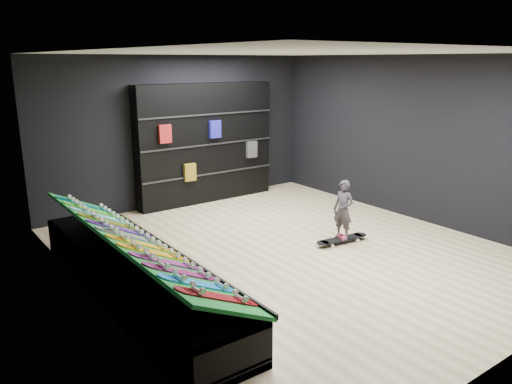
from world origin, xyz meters
TOP-DOWN VIEW (x-y plane):
  - floor at (0.00, 0.00)m, footprint 6.00×7.00m
  - ceiling at (0.00, 0.00)m, footprint 6.00×7.00m
  - wall_back at (0.00, 3.50)m, footprint 6.00×0.02m
  - wall_left at (-3.00, 0.00)m, footprint 0.02×7.00m
  - wall_right at (3.00, 0.00)m, footprint 0.02×7.00m
  - display_rack at (-2.55, 0.00)m, footprint 0.90×4.50m
  - turf_ramp at (-2.50, 0.00)m, footprint 0.92×4.50m
  - back_shelving at (0.49, 3.32)m, footprint 3.06×0.36m
  - floor_skateboard at (0.93, -0.23)m, footprint 1.00×0.33m
  - child at (0.93, -0.23)m, footprint 0.19×0.24m
  - display_board_0 at (-2.49, -1.90)m, footprint 0.93×0.22m
  - display_board_1 at (-2.49, -1.55)m, footprint 0.93×0.22m
  - display_board_2 at (-2.49, -1.21)m, footprint 0.93×0.22m
  - display_board_3 at (-2.49, -0.86)m, footprint 0.93×0.22m
  - display_board_4 at (-2.49, -0.52)m, footprint 0.93×0.22m
  - display_board_5 at (-2.49, -0.17)m, footprint 0.93×0.22m
  - display_board_6 at (-2.49, 0.17)m, footprint 0.93×0.22m
  - display_board_7 at (-2.49, 0.52)m, footprint 0.93×0.22m
  - display_board_8 at (-2.49, 0.86)m, footprint 0.93×0.22m
  - display_board_9 at (-2.49, 1.21)m, footprint 0.93×0.22m
  - display_board_10 at (-2.49, 1.55)m, footprint 0.93×0.22m
  - display_board_11 at (-2.49, 1.90)m, footprint 0.93×0.22m

SIDE VIEW (x-z plane):
  - floor at x=0.00m, z-range -0.01..0.01m
  - floor_skateboard at x=0.93m, z-range 0.00..0.09m
  - display_rack at x=-2.55m, z-range 0.00..0.50m
  - child at x=0.93m, z-range 0.09..0.67m
  - turf_ramp at x=-2.50m, z-range 0.48..0.94m
  - display_board_0 at x=-2.49m, z-range 0.49..0.99m
  - display_board_1 at x=-2.49m, z-range 0.49..0.99m
  - display_board_2 at x=-2.49m, z-range 0.49..0.99m
  - display_board_3 at x=-2.49m, z-range 0.49..0.99m
  - display_board_4 at x=-2.49m, z-range 0.49..0.99m
  - display_board_5 at x=-2.49m, z-range 0.49..0.99m
  - display_board_6 at x=-2.49m, z-range 0.49..0.99m
  - display_board_7 at x=-2.49m, z-range 0.49..0.99m
  - display_board_8 at x=-2.49m, z-range 0.49..0.99m
  - display_board_9 at x=-2.49m, z-range 0.49..0.99m
  - display_board_10 at x=-2.49m, z-range 0.49..0.99m
  - display_board_11 at x=-2.49m, z-range 0.49..0.99m
  - back_shelving at x=0.49m, z-range 0.00..2.45m
  - wall_back at x=0.00m, z-range 0.00..3.00m
  - wall_left at x=-3.00m, z-range 0.00..3.00m
  - wall_right at x=3.00m, z-range 0.00..3.00m
  - ceiling at x=0.00m, z-range 3.00..3.00m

